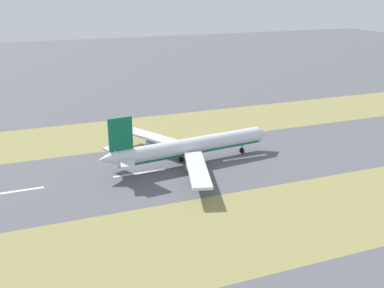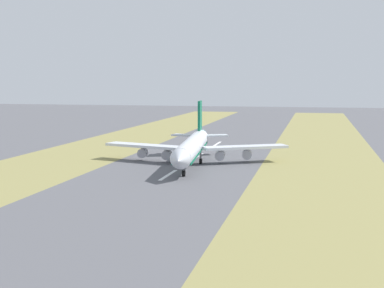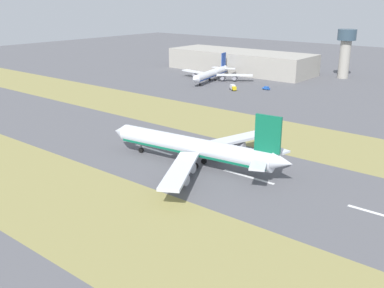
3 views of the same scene
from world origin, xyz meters
TOP-DOWN VIEW (x-y plane):
  - ground_plane at (0.00, 0.00)m, footprint 800.00×800.00m
  - grass_median_west at (-45.00, 0.00)m, footprint 40.00×600.00m
  - grass_median_east at (45.00, 0.00)m, footprint 40.00×600.00m
  - centreline_dash_near at (0.00, -57.57)m, footprint 1.20×18.00m
  - centreline_dash_mid at (0.00, -17.57)m, footprint 1.20×18.00m
  - centreline_dash_far at (0.00, 22.43)m, footprint 1.20×18.00m
  - airplane_main_jet at (-2.41, 0.54)m, footprint 63.72×67.19m

SIDE VIEW (x-z plane):
  - ground_plane at x=0.00m, z-range 0.00..0.00m
  - grass_median_west at x=-45.00m, z-range 0.00..0.01m
  - grass_median_east at x=45.00m, z-range 0.00..0.01m
  - centreline_dash_near at x=0.00m, z-range 0.00..0.01m
  - centreline_dash_mid at x=0.00m, z-range 0.00..0.01m
  - centreline_dash_far at x=0.00m, z-range 0.00..0.01m
  - airplane_main_jet at x=-2.41m, z-range -4.08..16.12m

